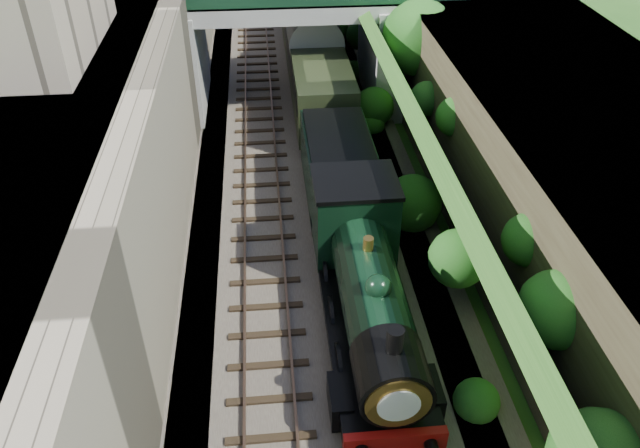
% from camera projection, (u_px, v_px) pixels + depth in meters
% --- Properties ---
extents(trackbed, '(10.00, 90.00, 0.20)m').
position_uv_depth(trackbed, '(299.00, 133.00, 31.75)').
color(trackbed, '#473F38').
rests_on(trackbed, ground).
extents(retaining_wall, '(1.00, 90.00, 7.00)m').
position_uv_depth(retaining_wall, '(181.00, 74.00, 29.34)').
color(retaining_wall, '#756B56').
rests_on(retaining_wall, ground).
extents(street_plateau_left, '(6.00, 90.00, 7.00)m').
position_uv_depth(street_plateau_left, '(105.00, 77.00, 29.07)').
color(street_plateau_left, '#262628').
rests_on(street_plateau_left, ground).
extents(street_plateau_right, '(8.00, 90.00, 6.25)m').
position_uv_depth(street_plateau_right, '(490.00, 70.00, 30.72)').
color(street_plateau_right, '#262628').
rests_on(street_plateau_right, ground).
extents(embankment_slope, '(4.40, 90.00, 6.36)m').
position_uv_depth(embankment_slope, '(404.00, 92.00, 29.61)').
color(embankment_slope, '#1E4714').
rests_on(embankment_slope, ground).
extents(track_left, '(2.50, 90.00, 0.20)m').
position_uv_depth(track_left, '(260.00, 132.00, 31.51)').
color(track_left, black).
rests_on(track_left, trackbed).
extents(track_right, '(2.50, 90.00, 0.20)m').
position_uv_depth(track_right, '(323.00, 130.00, 31.76)').
color(track_right, black).
rests_on(track_right, trackbed).
extents(road_bridge, '(16.00, 6.40, 7.25)m').
position_uv_depth(road_bridge, '(310.00, 29.00, 32.73)').
color(road_bridge, gray).
rests_on(road_bridge, ground).
extents(tree, '(3.60, 3.80, 6.60)m').
position_uv_depth(tree, '(420.00, 40.00, 29.77)').
color(tree, black).
rests_on(tree, ground).
extents(locomotive, '(3.10, 10.22, 3.83)m').
position_uv_depth(locomotive, '(367.00, 287.00, 19.50)').
color(locomotive, black).
rests_on(locomotive, trackbed).
extents(tender, '(2.70, 6.00, 3.05)m').
position_uv_depth(tender, '(339.00, 174.00, 25.61)').
color(tender, black).
rests_on(tender, trackbed).
extents(coach_front, '(2.90, 18.00, 3.70)m').
position_uv_depth(coach_front, '(312.00, 53.00, 35.53)').
color(coach_front, black).
rests_on(coach_front, trackbed).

